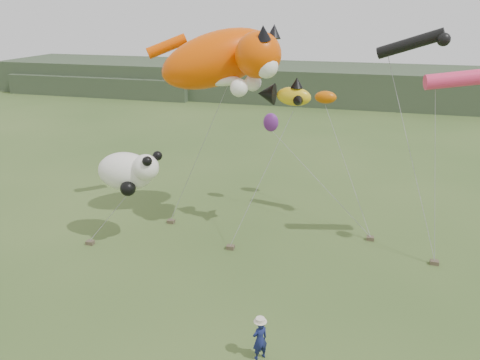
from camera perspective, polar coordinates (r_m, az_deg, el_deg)
name	(u,v)px	position (r m, az deg, el deg)	size (l,w,h in m)	color
ground	(245,313)	(18.27, 0.56, -15.91)	(120.00, 120.00, 0.00)	#385123
headland	(312,84)	(60.01, 8.80, 11.55)	(90.00, 13.00, 4.00)	#2D3D28
festival_attendant	(260,339)	(15.95, 2.45, -18.85)	(0.53, 0.35, 1.46)	#151C4F
sandbag_anchors	(255,242)	(22.95, 1.87, -7.51)	(16.26, 4.34, 0.18)	brown
cat_kite	(226,59)	(22.70, -1.78, 14.54)	(7.36, 5.02, 3.91)	#E84C00
fish_kite	(284,95)	(22.05, 5.34, 10.31)	(2.62, 1.78, 1.37)	gold
tube_kites	(451,63)	(22.30, 24.31, 12.88)	(5.62, 3.63, 2.42)	black
panda_kite	(129,171)	(22.63, -13.41, 1.04)	(3.22, 2.08, 2.00)	white
misc_kites	(300,109)	(25.91, 7.36, 8.60)	(3.76, 1.84, 2.14)	#CD5A04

